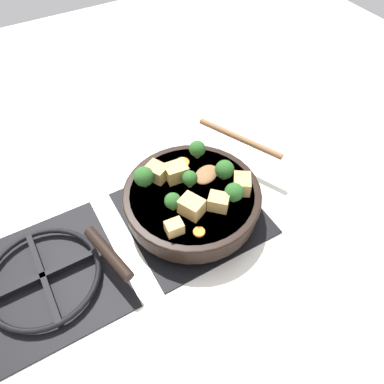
% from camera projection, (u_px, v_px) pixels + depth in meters
% --- Properties ---
extents(ground_plane, '(2.40, 2.40, 0.00)m').
position_uv_depth(ground_plane, '(192.00, 213.00, 0.91)').
color(ground_plane, white).
extents(front_burner_grate, '(0.31, 0.31, 0.03)m').
position_uv_depth(front_burner_grate, '(192.00, 210.00, 0.90)').
color(front_burner_grate, black).
rests_on(front_burner_grate, ground_plane).
extents(rear_burner_grate, '(0.31, 0.31, 0.03)m').
position_uv_depth(rear_burner_grate, '(44.00, 278.00, 0.79)').
color(rear_burner_grate, black).
rests_on(rear_burner_grate, ground_plane).
extents(skillet_pan, '(0.32, 0.41, 0.05)m').
position_uv_depth(skillet_pan, '(191.00, 199.00, 0.87)').
color(skillet_pan, black).
rests_on(skillet_pan, front_burner_grate).
extents(wooden_spoon, '(0.22, 0.24, 0.02)m').
position_uv_depth(wooden_spoon, '(226.00, 153.00, 0.92)').
color(wooden_spoon, brown).
rests_on(wooden_spoon, skillet_pan).
extents(tofu_cube_center_large, '(0.06, 0.06, 0.04)m').
position_uv_depth(tofu_cube_center_large, '(192.00, 207.00, 0.80)').
color(tofu_cube_center_large, tan).
rests_on(tofu_cube_center_large, skillet_pan).
extents(tofu_cube_near_handle, '(0.05, 0.05, 0.04)m').
position_uv_depth(tofu_cube_near_handle, '(176.00, 172.00, 0.86)').
color(tofu_cube_near_handle, tan).
rests_on(tofu_cube_near_handle, skillet_pan).
extents(tofu_cube_east_chunk, '(0.06, 0.05, 0.04)m').
position_uv_depth(tofu_cube_east_chunk, '(157.00, 172.00, 0.87)').
color(tofu_cube_east_chunk, tan).
rests_on(tofu_cube_east_chunk, skillet_pan).
extents(tofu_cube_west_chunk, '(0.06, 0.06, 0.03)m').
position_uv_depth(tofu_cube_west_chunk, '(218.00, 202.00, 0.81)').
color(tofu_cube_west_chunk, tan).
rests_on(tofu_cube_west_chunk, skillet_pan).
extents(tofu_cube_back_piece, '(0.06, 0.06, 0.04)m').
position_uv_depth(tofu_cube_back_piece, '(242.00, 184.00, 0.84)').
color(tofu_cube_back_piece, tan).
rests_on(tofu_cube_back_piece, skillet_pan).
extents(tofu_cube_front_piece, '(0.03, 0.04, 0.03)m').
position_uv_depth(tofu_cube_front_piece, '(174.00, 228.00, 0.77)').
color(tofu_cube_front_piece, tan).
rests_on(tofu_cube_front_piece, skillet_pan).
extents(broccoli_floret_near_spoon, '(0.04, 0.04, 0.04)m').
position_uv_depth(broccoli_floret_near_spoon, '(173.00, 201.00, 0.80)').
color(broccoli_floret_near_spoon, '#709956').
rests_on(broccoli_floret_near_spoon, skillet_pan).
extents(broccoli_floret_center_top, '(0.04, 0.04, 0.05)m').
position_uv_depth(broccoli_floret_center_top, '(225.00, 170.00, 0.86)').
color(broccoli_floret_center_top, '#709956').
rests_on(broccoli_floret_center_top, skillet_pan).
extents(broccoli_floret_east_rim, '(0.05, 0.05, 0.05)m').
position_uv_depth(broccoli_floret_east_rim, '(144.00, 177.00, 0.84)').
color(broccoli_floret_east_rim, '#709956').
rests_on(broccoli_floret_east_rim, skillet_pan).
extents(broccoli_floret_west_rim, '(0.04, 0.04, 0.04)m').
position_uv_depth(broccoli_floret_west_rim, '(190.00, 178.00, 0.84)').
color(broccoli_floret_west_rim, '#709956').
rests_on(broccoli_floret_west_rim, skillet_pan).
extents(broccoli_floret_north_edge, '(0.04, 0.04, 0.05)m').
position_uv_depth(broccoli_floret_north_edge, '(234.00, 192.00, 0.81)').
color(broccoli_floret_north_edge, '#709956').
rests_on(broccoli_floret_north_edge, skillet_pan).
extents(broccoli_floret_south_cluster, '(0.04, 0.04, 0.05)m').
position_uv_depth(broccoli_floret_south_cluster, '(197.00, 149.00, 0.90)').
color(broccoli_floret_south_cluster, '#709956').
rests_on(broccoli_floret_south_cluster, skillet_pan).
extents(carrot_slice_orange_thin, '(0.03, 0.03, 0.01)m').
position_uv_depth(carrot_slice_orange_thin, '(182.00, 163.00, 0.91)').
color(carrot_slice_orange_thin, orange).
rests_on(carrot_slice_orange_thin, skillet_pan).
extents(carrot_slice_near_center, '(0.02, 0.02, 0.01)m').
position_uv_depth(carrot_slice_near_center, '(199.00, 232.00, 0.78)').
color(carrot_slice_near_center, orange).
rests_on(carrot_slice_near_center, skillet_pan).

